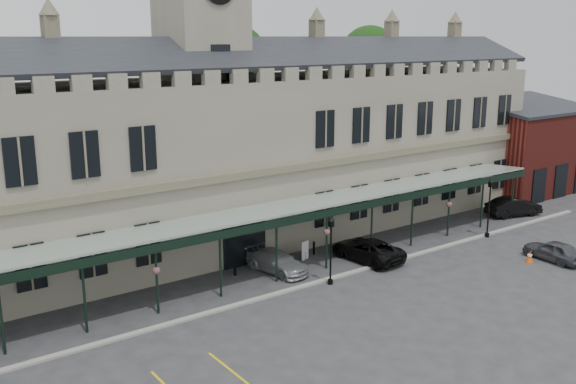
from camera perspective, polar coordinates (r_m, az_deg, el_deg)
ground at (r=35.27m, az=5.86°, el=-11.41°), size 140.00×140.00×0.00m
station_building at (r=45.79m, az=-7.32°, el=2.94°), size 60.00×10.36×17.30m
clock_tower at (r=45.12m, az=-7.64°, el=11.28°), size 5.60×5.60×24.80m
canopy at (r=39.82m, az=-1.24°, el=-4.63°), size 50.00×4.10×4.30m
brick_annex at (r=67.37m, az=20.36°, el=3.64°), size 12.40×8.36×9.23m
kerb at (r=39.14m, az=0.44°, el=-8.62°), size 60.00×0.40×0.12m
tree_behind_mid at (r=56.92m, az=-4.84°, el=11.53°), size 6.00×6.00×16.00m
tree_behind_right at (r=66.64m, az=7.25°, el=11.78°), size 6.00×6.00×16.00m
lamp_post_mid at (r=39.25m, az=3.83°, el=-4.67°), size 0.41×0.41×4.35m
lamp_post_right at (r=50.65m, az=17.47°, el=-0.88°), size 0.44×0.44×4.61m
traffic_cone at (r=46.58m, az=20.68°, el=-5.42°), size 0.48×0.48×0.77m
sign_board at (r=44.05m, az=1.53°, el=-5.24°), size 0.74×0.28×1.30m
bollard_left at (r=41.39m, az=-4.74°, el=-6.76°), size 0.17×0.17×0.98m
bollard_right at (r=45.13m, az=2.32°, el=-5.00°), size 0.17×0.17×0.93m
car_taxi at (r=41.81m, az=-1.00°, el=-6.20°), size 2.61×5.00×1.38m
car_van at (r=44.24m, az=7.04°, el=-5.08°), size 2.88×5.62×1.52m
car_right_a at (r=47.42m, az=22.55°, el=-4.83°), size 1.86×4.24×1.42m
car_right_b at (r=57.83m, az=19.42°, el=-1.24°), size 5.13×2.94×1.60m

